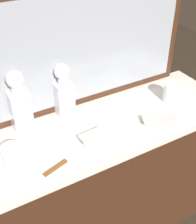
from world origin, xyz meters
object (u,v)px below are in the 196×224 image
Objects in this scene: silver_brush_front at (93,135)px; silver_brush_left at (159,119)px; crystal_tumbler_rear at (171,93)px; porcelain_dish at (57,141)px; tortoiseshell_comb at (55,168)px; crystal_tumbler_far_left at (13,155)px; crystal_decanter_right at (20,107)px; crystal_decanter_front at (64,95)px.

silver_brush_front and silver_brush_left have the same top height.
crystal_tumbler_rear is 1.55× the size of porcelain_dish.
tortoiseshell_comb is (-0.22, -0.09, -0.01)m from silver_brush_front.
crystal_tumbler_far_left is 0.50× the size of silver_brush_left.
crystal_tumbler_far_left is at bearing 173.36° from silver_brush_left.
crystal_decanter_front is at bearing 2.73° from crystal_decanter_right.
silver_brush_left is 0.56m from tortoiseshell_comb.
crystal_decanter_front is (0.22, 0.01, -0.01)m from crystal_decanter_right.
crystal_decanter_front is 0.40m from crystal_tumbler_far_left.
crystal_tumbler_far_left reaches higher than silver_brush_left.
silver_brush_left is at bearing -6.64° from crystal_tumbler_far_left.
crystal_decanter_right is 4.55× the size of porcelain_dish.
crystal_decanter_front is 3.15× the size of crystal_tumbler_far_left.
crystal_tumbler_far_left reaches higher than silver_brush_front.
silver_brush_left reaches higher than tortoiseshell_comb.
crystal_tumbler_rear is at bearing 2.21° from crystal_tumbler_far_left.
crystal_decanter_front reaches higher than silver_brush_left.
crystal_decanter_front is 2.01× the size of silver_brush_front.
silver_brush_left is 1.46× the size of tortoiseshell_comb.
crystal_decanter_right reaches higher than crystal_tumbler_rear.
silver_brush_left reaches higher than porcelain_dish.
crystal_decanter_right is 0.36m from silver_brush_front.
crystal_tumbler_far_left reaches higher than porcelain_dish.
crystal_tumbler_rear is 0.66m from porcelain_dish.
silver_brush_front is 0.24m from tortoiseshell_comb.
crystal_decanter_front is at bearing 59.39° from tortoiseshell_comb.
silver_brush_front is (0.25, -0.23, -0.11)m from crystal_decanter_right.
porcelain_dish is (-0.13, -0.19, -0.10)m from crystal_decanter_front.
silver_brush_front is 0.79× the size of silver_brush_left.
crystal_decanter_front reaches higher than silver_brush_front.
crystal_tumbler_rear is at bearing 0.80° from porcelain_dish.
crystal_tumbler_far_left is 0.70m from silver_brush_left.
crystal_decanter_right reaches higher than silver_brush_front.
crystal_tumbler_rear is (0.54, -0.18, -0.06)m from crystal_decanter_front.
crystal_tumbler_far_left is at bearing -118.49° from crystal_decanter_right.
silver_brush_front is at bearing -82.93° from crystal_decanter_front.
crystal_tumbler_far_left is 0.74× the size of tortoiseshell_comb.
crystal_tumbler_rear is at bearing -18.39° from crystal_decanter_front.
porcelain_dish is at bearing -123.81° from crystal_decanter_front.
crystal_tumbler_far_left is 1.31× the size of porcelain_dish.
silver_brush_left is at bearing -38.76° from crystal_decanter_front.
crystal_tumbler_rear is at bearing -12.49° from crystal_decanter_right.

